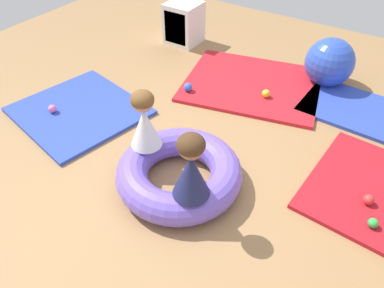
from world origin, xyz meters
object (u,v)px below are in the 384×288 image
(play_ball_yellow, at_px, (266,94))
(exercise_ball_large, at_px, (330,62))
(inflatable_cushion, at_px, (179,173))
(play_ball_green, at_px, (373,223))
(storage_cube, at_px, (183,24))
(child_in_navy, at_px, (191,167))
(child_in_white, at_px, (144,120))
(play_ball_red, at_px, (369,200))
(play_ball_pink, at_px, (52,109))
(play_ball_blue, at_px, (188,87))

(play_ball_yellow, relative_size, exercise_ball_large, 0.16)
(inflatable_cushion, distance_m, exercise_ball_large, 2.39)
(play_ball_green, relative_size, play_ball_yellow, 0.85)
(inflatable_cushion, height_order, storage_cube, storage_cube)
(inflatable_cushion, height_order, child_in_navy, child_in_navy)
(play_ball_yellow, relative_size, storage_cube, 0.16)
(child_in_white, xyz_separation_m, play_ball_red, (1.78, 0.59, -0.44))
(child_in_white, height_order, play_ball_pink, child_in_white)
(play_ball_yellow, height_order, play_ball_blue, play_ball_blue)
(child_in_white, bearing_deg, exercise_ball_large, -5.40)
(play_ball_red, relative_size, exercise_ball_large, 0.15)
(inflatable_cushion, distance_m, storage_cube, 2.78)
(play_ball_blue, relative_size, exercise_ball_large, 0.18)
(play_ball_red, bearing_deg, play_ball_green, -68.75)
(exercise_ball_large, bearing_deg, play_ball_pink, -134.97)
(child_in_navy, xyz_separation_m, exercise_ball_large, (0.25, 2.56, -0.26))
(child_in_white, xyz_separation_m, exercise_ball_large, (0.89, 2.29, -0.25))
(play_ball_pink, bearing_deg, child_in_navy, -9.30)
(play_ball_blue, bearing_deg, inflatable_cushion, -59.43)
(child_in_navy, distance_m, storage_cube, 3.14)
(play_ball_blue, bearing_deg, play_ball_pink, -130.56)
(exercise_ball_large, bearing_deg, inflatable_cushion, -102.77)
(child_in_navy, relative_size, play_ball_green, 7.15)
(play_ball_blue, relative_size, storage_cube, 0.18)
(child_in_white, height_order, play_ball_blue, child_in_white)
(play_ball_blue, distance_m, play_ball_red, 2.24)
(child_in_white, bearing_deg, play_ball_green, -62.95)
(child_in_navy, distance_m, play_ball_pink, 2.06)
(play_ball_green, bearing_deg, play_ball_yellow, 140.04)
(child_in_white, relative_size, play_ball_yellow, 5.86)
(play_ball_green, distance_m, play_ball_red, 0.23)
(play_ball_green, height_order, play_ball_yellow, play_ball_yellow)
(child_in_white, xyz_separation_m, play_ball_pink, (-1.35, 0.06, -0.44))
(inflatable_cushion, xyz_separation_m, child_in_navy, (0.27, -0.23, 0.40))
(inflatable_cushion, relative_size, play_ball_blue, 10.77)
(child_in_white, bearing_deg, play_ball_red, -55.94)
(play_ball_pink, bearing_deg, exercise_ball_large, 45.03)
(child_in_navy, bearing_deg, play_ball_blue, -125.20)
(play_ball_red, bearing_deg, child_in_navy, -143.38)
(child_in_navy, bearing_deg, storage_cube, -124.25)
(play_ball_red, bearing_deg, inflatable_cushion, -156.42)
(inflatable_cushion, relative_size, play_ball_yellow, 11.73)
(inflatable_cushion, bearing_deg, storage_cube, 123.49)
(play_ball_red, bearing_deg, storage_cube, 150.17)
(play_ball_red, xyz_separation_m, exercise_ball_large, (-0.90, 1.70, 0.20))
(play_ball_pink, distance_m, storage_cube, 2.24)
(play_ball_yellow, bearing_deg, inflatable_cushion, -92.75)
(child_in_navy, relative_size, play_ball_blue, 5.58)
(child_in_white, bearing_deg, play_ball_pink, 103.11)
(child_in_navy, distance_m, play_ball_red, 1.50)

